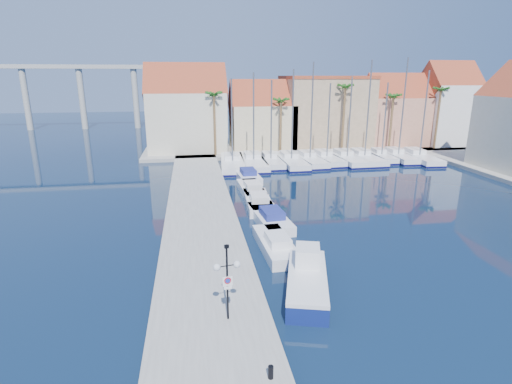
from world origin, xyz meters
TOP-DOWN VIEW (x-y plane):
  - ground at (0.00, 0.00)m, footprint 260.00×260.00m
  - quay_west at (-9.00, 13.50)m, footprint 6.00×77.00m
  - shore_north at (10.00, 48.00)m, footprint 54.00×16.00m
  - lamp_post at (-8.16, -0.66)m, footprint 1.32×0.51m
  - bollard at (-6.89, -4.92)m, footprint 0.22×0.22m
  - fishing_boat at (-3.37, 2.10)m, footprint 3.86×6.82m
  - motorboat_west_0 at (-3.99, 7.73)m, footprint 2.32×6.49m
  - motorboat_west_1 at (-3.30, 13.34)m, footprint 2.89×7.33m
  - motorboat_west_2 at (-3.53, 17.89)m, footprint 2.62×7.22m
  - motorboat_west_3 at (-3.50, 22.15)m, footprint 2.42×6.91m
  - motorboat_west_4 at (-3.08, 28.47)m, footprint 2.65×7.35m
  - sailboat_0 at (-4.12, 35.42)m, footprint 3.91×11.94m
  - sailboat_1 at (-1.19, 35.97)m, footprint 3.46×11.76m
  - sailboat_2 at (1.25, 36.12)m, footprint 2.59×9.53m
  - sailboat_3 at (4.05, 35.69)m, footprint 2.91×10.99m
  - sailboat_4 at (6.79, 36.02)m, footprint 3.11×10.18m
  - sailboat_5 at (9.40, 36.43)m, footprint 3.15×9.72m
  - sailboat_6 at (12.34, 36.17)m, footprint 3.07×10.73m
  - sailboat_7 at (15.01, 36.22)m, footprint 3.10×10.69m
  - sailboat_8 at (17.90, 36.55)m, footprint 2.53×8.19m
  - sailboat_9 at (20.37, 36.36)m, footprint 2.96×9.75m
  - sailboat_10 at (23.15, 35.40)m, footprint 3.76×11.14m
  - building_0 at (-10.00, 47.00)m, footprint 12.30×9.00m
  - building_1 at (2.00, 47.00)m, footprint 10.30×8.00m
  - building_2 at (13.00, 48.00)m, footprint 14.20×10.20m
  - building_3 at (25.00, 47.00)m, footprint 10.30×8.00m
  - building_4 at (34.00, 46.00)m, footprint 8.30×8.00m
  - palm_0 at (-6.00, 42.00)m, footprint 2.60×2.60m
  - palm_1 at (4.00, 42.00)m, footprint 2.60×2.60m
  - palm_2 at (14.00, 42.00)m, footprint 2.60×2.60m
  - palm_3 at (22.00, 42.00)m, footprint 2.60×2.60m
  - palm_4 at (30.00, 42.00)m, footprint 2.60×2.60m
  - viaduct at (-39.07, 82.00)m, footprint 48.00×2.20m

SIDE VIEW (x-z plane):
  - ground at x=0.00m, z-range 0.00..0.00m
  - quay_west at x=-9.00m, z-range 0.00..0.50m
  - shore_north at x=10.00m, z-range 0.00..0.50m
  - motorboat_west_1 at x=-3.30m, z-range -0.19..1.21m
  - motorboat_west_2 at x=-3.53m, z-range -0.19..1.21m
  - motorboat_west_0 at x=-3.99m, z-range -0.19..1.21m
  - motorboat_west_3 at x=-3.50m, z-range -0.19..1.21m
  - motorboat_west_4 at x=-3.08m, z-range -0.19..1.21m
  - sailboat_0 at x=-4.12m, z-range -5.27..6.38m
  - sailboat_1 at x=-1.19m, z-range -5.64..6.76m
  - sailboat_6 at x=12.34m, z-range -5.39..6.52m
  - sailboat_5 at x=9.40m, z-range -4.93..6.08m
  - sailboat_10 at x=23.15m, z-range -5.80..6.94m
  - sailboat_3 at x=4.05m, z-range -5.83..6.98m
  - sailboat_2 at x=1.25m, z-range -5.15..6.31m
  - sailboat_7 at x=15.01m, z-range -6.44..7.63m
  - sailboat_8 at x=17.90m, z-range -4.94..6.14m
  - sailboat_4 at x=6.79m, z-range -6.28..7.48m
  - sailboat_9 at x=20.37m, z-range -6.59..7.82m
  - fishing_boat at x=-3.37m, z-range -0.38..1.89m
  - bollard at x=-6.89m, z-range 0.50..1.05m
  - lamp_post at x=-8.16m, z-range 1.11..5.04m
  - building_1 at x=2.00m, z-range -0.20..10.80m
  - building_3 at x=25.00m, z-range -0.14..11.86m
  - building_2 at x=13.00m, z-range 0.51..12.01m
  - building_0 at x=-10.00m, z-range -0.23..13.27m
  - building_4 at x=34.00m, z-range -0.03..13.97m
  - palm_1 at x=4.00m, z-range 3.56..12.71m
  - palm_3 at x=22.00m, z-range 3.78..13.43m
  - palm_0 at x=-6.00m, z-range 4.00..14.15m
  - palm_4 at x=30.00m, z-range 4.22..14.87m
  - palm_2 at x=14.00m, z-range 4.44..15.59m
  - viaduct at x=-39.07m, z-range 3.02..17.47m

